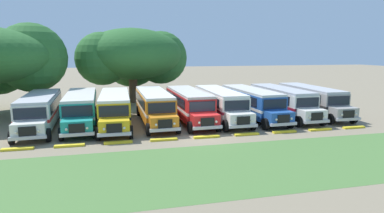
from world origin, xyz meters
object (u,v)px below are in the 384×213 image
Objects in this scene: parked_bus_slot_3 at (154,105)px; parked_bus_slot_5 at (220,103)px; parked_bus_slot_2 at (115,107)px; parked_bus_slot_6 at (252,102)px; parked_bus_slot_4 at (189,104)px; parked_bus_slot_8 at (311,99)px; parked_bus_slot_0 at (40,110)px; parked_bus_slot_7 at (282,100)px; parked_bus_slot_1 at (81,108)px; broad_shade_tree at (133,56)px.

parked_bus_slot_3 is 1.00× the size of parked_bus_slot_5.
parked_bus_slot_2 is 1.00× the size of parked_bus_slot_6.
parked_bus_slot_6 is at bearing 85.34° from parked_bus_slot_4.
parked_bus_slot_3 is at bearing -89.07° from parked_bus_slot_8.
parked_bus_slot_4 is at bearing -94.18° from parked_bus_slot_5.
parked_bus_slot_4 and parked_bus_slot_6 have the same top height.
parked_bus_slot_0 and parked_bus_slot_6 have the same top height.
parked_bus_slot_7 is (9.66, -0.12, 0.00)m from parked_bus_slot_4.
parked_bus_slot_5 is 6.63m from parked_bus_slot_7.
parked_bus_slot_1 and parked_bus_slot_5 have the same top height.
parked_bus_slot_1 is 1.00× the size of parked_bus_slot_8.
parked_bus_slot_0 is 1.00× the size of parked_bus_slot_3.
broad_shade_tree is at bearing 170.17° from parked_bus_slot_2.
parked_bus_slot_2 is (2.92, -0.57, 0.00)m from parked_bus_slot_1.
parked_bus_slot_1 is 6.48m from parked_bus_slot_3.
parked_bus_slot_6 is at bearing -88.03° from parked_bus_slot_7.
parked_bus_slot_7 is at bearing 87.58° from parked_bus_slot_3.
parked_bus_slot_0 is 1.01× the size of parked_bus_slot_7.
parked_bus_slot_5 is 0.77× the size of broad_shade_tree.
parked_bus_slot_6 is 17.59m from broad_shade_tree.
parked_bus_slot_3 is 1.00× the size of parked_bus_slot_4.
broad_shade_tree reaches higher than parked_bus_slot_5.
parked_bus_slot_1 is 1.00× the size of parked_bus_slot_6.
parked_bus_slot_6 is 6.90m from parked_bus_slot_8.
broad_shade_tree reaches higher than parked_bus_slot_2.
parked_bus_slot_4 and parked_bus_slot_5 have the same top height.
parked_bus_slot_6 is 3.39m from parked_bus_slot_7.
parked_bus_slot_5 is (16.11, -0.20, 0.00)m from parked_bus_slot_0.
parked_bus_slot_1 and parked_bus_slot_6 have the same top height.
parked_bus_slot_0 and parked_bus_slot_3 have the same top height.
parked_bus_slot_0 is at bearing -88.94° from parked_bus_slot_8.
parked_bus_slot_5 is at bearing 84.59° from parked_bus_slot_4.
broad_shade_tree is (-10.67, 13.31, 4.28)m from parked_bus_slot_6.
parked_bus_slot_8 is (22.93, -0.04, 0.00)m from parked_bus_slot_1.
broad_shade_tree is at bearing -151.25° from parked_bus_slot_5.
parked_bus_slot_3 is at bearing 86.74° from parked_bus_slot_1.
parked_bus_slot_4 is 1.00× the size of parked_bus_slot_7.
parked_bus_slot_3 and parked_bus_slot_8 have the same top height.
parked_bus_slot_1 and parked_bus_slot_3 have the same top height.
parked_bus_slot_4 is 1.00× the size of parked_bus_slot_5.
parked_bus_slot_8 is at bearing 90.66° from parked_bus_slot_6.
broad_shade_tree is (-14.05, 13.13, 4.28)m from parked_bus_slot_7.
parked_bus_slot_1 is 9.77m from parked_bus_slot_4.
parked_bus_slot_4 is at bearing -91.86° from parked_bus_slot_7.
parked_bus_slot_8 is at bearing 87.27° from parked_bus_slot_1.
parked_bus_slot_3 is at bearing 98.48° from parked_bus_slot_2.
parked_bus_slot_1 is 19.43m from parked_bus_slot_7.
parked_bus_slot_0 is 19.35m from parked_bus_slot_6.
parked_bus_slot_8 is 22.20m from broad_shade_tree.
parked_bus_slot_5 is 10.14m from parked_bus_slot_8.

